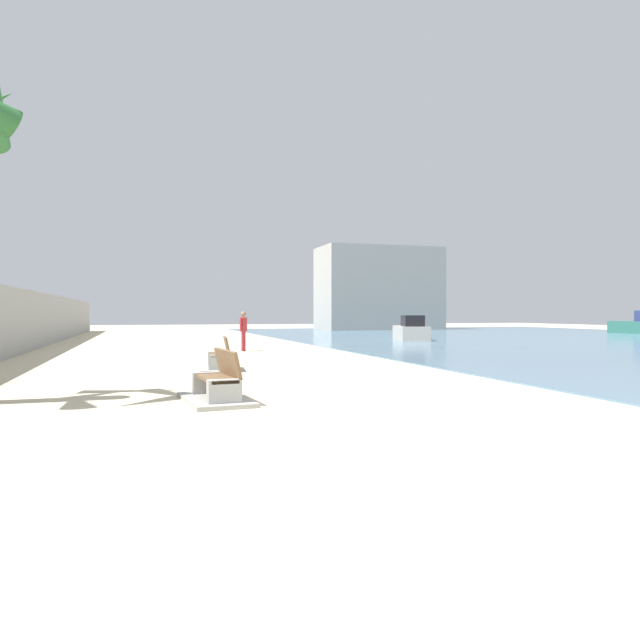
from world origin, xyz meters
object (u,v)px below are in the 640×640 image
(bench_near, at_px, (217,389))
(boat_far_right, at_px, (411,331))
(person_walking, at_px, (243,328))
(bench_far, at_px, (220,362))

(bench_near, distance_m, boat_far_right, 26.01)
(bench_near, distance_m, person_walking, 14.89)
(person_walking, bearing_deg, bench_far, -104.02)
(bench_far, relative_size, person_walking, 1.26)
(bench_far, height_order, boat_far_right, boat_far_right)
(bench_far, xyz_separation_m, person_walking, (2.10, 8.41, 0.79))
(person_walking, relative_size, boat_far_right, 0.37)
(bench_far, distance_m, boat_far_right, 20.60)
(bench_far, xyz_separation_m, boat_far_right, (13.58, 15.48, 0.37))
(bench_far, bearing_deg, bench_near, -97.72)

